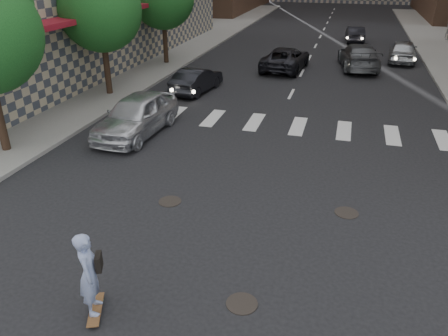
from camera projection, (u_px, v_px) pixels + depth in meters
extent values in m
plane|color=black|center=(221.00, 233.00, 12.01)|extent=(160.00, 160.00, 0.00)
cube|color=gray|center=(110.00, 56.00, 32.84)|extent=(13.00, 80.00, 0.15)
cube|color=black|center=(67.00, 61.00, 22.53)|extent=(0.30, 14.00, 4.00)
cube|color=maroon|center=(74.00, 19.00, 21.42)|extent=(1.60, 14.00, 0.25)
cylinder|color=#382619|center=(107.00, 67.00, 23.18)|extent=(0.32, 0.32, 2.80)
sphere|color=#16441A|center=(100.00, 10.00, 21.91)|extent=(4.20, 4.20, 4.20)
cylinder|color=#382619|center=(165.00, 42.00, 30.10)|extent=(0.32, 0.32, 2.80)
cylinder|color=black|center=(242.00, 304.00, 9.55)|extent=(0.70, 0.70, 0.02)
cylinder|color=black|center=(170.00, 201.00, 13.53)|extent=(0.70, 0.70, 0.02)
cylinder|color=black|center=(347.00, 213.00, 12.93)|extent=(0.70, 0.70, 0.02)
cube|color=brown|center=(96.00, 309.00, 9.27)|extent=(0.62, 1.02, 0.02)
cylinder|color=#33A766|center=(89.00, 325.00, 8.97)|extent=(0.06, 0.08, 0.07)
cylinder|color=#33A766|center=(98.00, 324.00, 8.99)|extent=(0.06, 0.08, 0.07)
cylinder|color=#33A766|center=(94.00, 300.00, 9.61)|extent=(0.06, 0.08, 0.07)
cylinder|color=#33A766|center=(102.00, 299.00, 9.63)|extent=(0.06, 0.08, 0.07)
imported|color=#819ABC|center=(90.00, 273.00, 8.85)|extent=(0.69, 0.82, 1.90)
cube|color=black|center=(99.00, 262.00, 8.83)|extent=(0.23, 0.33, 0.36)
imported|color=silver|center=(136.00, 115.00, 18.34)|extent=(2.28, 5.08, 1.70)
imported|color=black|center=(197.00, 80.00, 24.23)|extent=(1.98, 4.24, 1.35)
imported|color=#4E5155|center=(359.00, 56.00, 29.22)|extent=(3.05, 5.95, 1.65)
imported|color=black|center=(286.00, 59.00, 28.99)|extent=(2.92, 5.53, 1.48)
imported|color=#A4A7AB|center=(403.00, 51.00, 31.18)|extent=(2.21, 4.71, 1.56)
imported|color=black|center=(355.00, 34.00, 38.65)|extent=(1.73, 4.18, 1.35)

